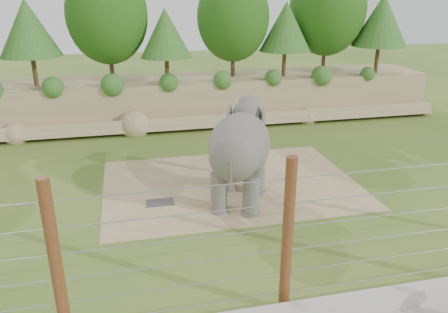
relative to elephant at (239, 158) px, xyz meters
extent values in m
plane|color=#406621|center=(-0.43, -1.41, -1.73)|extent=(90.00, 90.00, 0.00)
cube|color=#93835D|center=(-0.43, 11.59, -0.48)|extent=(30.00, 4.00, 2.50)
cube|color=#93835D|center=(-0.43, 9.29, -1.38)|extent=(30.00, 1.37, 1.07)
cylinder|color=#3F2B19|center=(-8.43, 11.09, 1.56)|extent=(0.24, 0.24, 1.58)
sphere|color=#154B11|center=(-8.43, 11.09, 3.69)|extent=(3.60, 3.60, 3.60)
cylinder|color=#3F2B19|center=(-4.43, 11.59, 1.73)|extent=(0.24, 0.24, 1.92)
sphere|color=#154B11|center=(-4.43, 11.59, 4.34)|extent=(4.40, 4.40, 4.40)
cylinder|color=#3F2B19|center=(-1.43, 10.39, 1.47)|extent=(0.24, 0.24, 1.40)
sphere|color=#154B11|center=(-1.43, 10.39, 3.37)|extent=(3.20, 3.20, 3.20)
cylinder|color=#3F2B19|center=(2.57, 11.39, 1.68)|extent=(0.24, 0.24, 1.82)
sphere|color=#154B11|center=(2.57, 11.39, 4.15)|extent=(4.16, 4.16, 4.16)
cylinder|color=#3F2B19|center=(5.57, 10.79, 1.52)|extent=(0.24, 0.24, 1.50)
sphere|color=#154B11|center=(5.57, 10.79, 3.56)|extent=(3.44, 3.44, 3.44)
cylinder|color=#3F2B19|center=(8.57, 11.79, 1.78)|extent=(0.24, 0.24, 2.03)
sphere|color=#154B11|center=(8.57, 11.79, 4.54)|extent=(4.64, 4.64, 4.64)
cylinder|color=#3F2B19|center=(11.57, 10.59, 1.59)|extent=(0.24, 0.24, 1.64)
sphere|color=#154B11|center=(11.57, 10.59, 3.82)|extent=(3.76, 3.76, 3.76)
cube|color=#9E8A5D|center=(0.07, 1.59, -1.72)|extent=(10.00, 7.00, 0.02)
cube|color=#262628|center=(-2.86, 0.52, -1.70)|extent=(1.00, 0.60, 0.03)
sphere|color=gray|center=(-0.07, 1.60, -1.40)|extent=(0.62, 0.62, 0.62)
cylinder|color=#552413|center=(-5.43, -5.91, 0.27)|extent=(0.26, 0.26, 4.00)
cylinder|color=#552413|center=(-0.43, -5.91, 0.27)|extent=(0.26, 0.26, 4.00)
cylinder|color=#939398|center=(-0.43, -5.91, -1.23)|extent=(20.00, 0.02, 0.02)
cylinder|color=#939398|center=(-0.43, -5.91, -0.63)|extent=(20.00, 0.02, 0.02)
cylinder|color=#939398|center=(-0.43, -5.91, -0.03)|extent=(20.00, 0.02, 0.02)
cylinder|color=#939398|center=(-0.43, -5.91, 0.57)|extent=(20.00, 0.02, 0.02)
cylinder|color=#939398|center=(-0.43, -5.91, 1.17)|extent=(20.00, 0.02, 0.02)
cylinder|color=#939398|center=(-0.43, -5.91, 1.77)|extent=(20.00, 0.02, 0.02)
camera|label=1|loc=(-3.76, -14.00, 5.55)|focal=35.00mm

